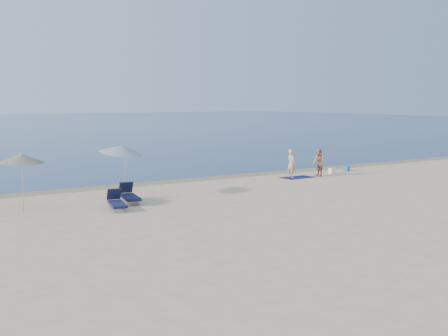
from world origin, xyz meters
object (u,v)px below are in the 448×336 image
object	(u,v)px
person_left	(291,163)
umbrella_near	(121,149)
blue_cooler	(346,168)
person_right	(319,162)

from	to	relation	value
person_left	umbrella_near	xyz separation A→B (m)	(-10.66, -0.92, 1.38)
person_left	umbrella_near	distance (m)	10.79
person_left	blue_cooler	xyz separation A→B (m)	(4.94, 0.59, -0.67)
umbrella_near	person_right	bearing A→B (deg)	-19.03
person_right	umbrella_near	world-z (taller)	umbrella_near
blue_cooler	person_right	bearing A→B (deg)	173.13
person_left	umbrella_near	size ratio (longest dim) A/B	0.64
person_left	blue_cooler	distance (m)	5.02
blue_cooler	umbrella_near	world-z (taller)	umbrella_near
person_left	person_right	bearing A→B (deg)	-100.11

